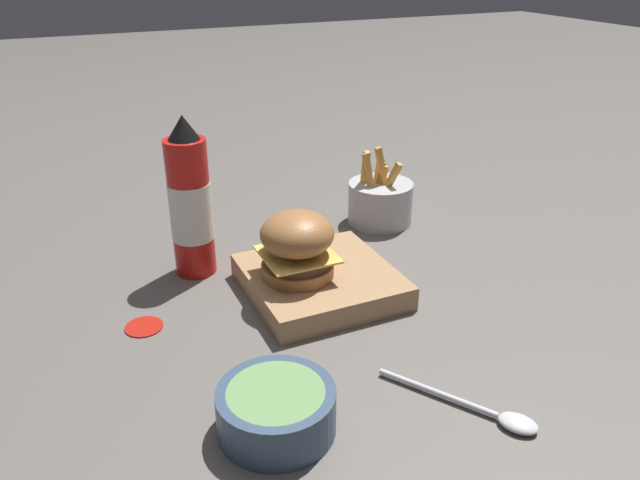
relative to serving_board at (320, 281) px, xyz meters
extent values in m
plane|color=#5B5651|center=(-0.01, -0.04, -0.02)|extent=(6.00, 6.00, 0.00)
cube|color=#A37A51|center=(0.00, 0.00, 0.00)|extent=(0.21, 0.21, 0.04)
cylinder|color=#9E6638|center=(0.03, 0.00, 0.03)|extent=(0.10, 0.10, 0.02)
cylinder|color=#4C3323|center=(0.03, 0.00, 0.04)|extent=(0.10, 0.10, 0.01)
cube|color=#EAC656|center=(0.03, 0.00, 0.05)|extent=(0.10, 0.10, 0.00)
ellipsoid|color=#9E6638|center=(0.03, 0.00, 0.08)|extent=(0.10, 0.10, 0.06)
cylinder|color=red|center=(0.15, -0.14, 0.09)|extent=(0.06, 0.06, 0.21)
cylinder|color=white|center=(0.15, -0.14, 0.08)|extent=(0.06, 0.06, 0.09)
cone|color=black|center=(0.15, -0.14, 0.21)|extent=(0.05, 0.05, 0.04)
cylinder|color=#B7B7BC|center=(-0.21, -0.19, 0.02)|extent=(0.12, 0.12, 0.08)
cube|color=gold|center=(-0.21, -0.19, 0.08)|extent=(0.03, 0.02, 0.10)
cube|color=gold|center=(-0.22, -0.17, 0.07)|extent=(0.03, 0.03, 0.08)
cube|color=gold|center=(-0.20, -0.19, 0.06)|extent=(0.03, 0.03, 0.07)
cube|color=gold|center=(-0.21, -0.19, 0.06)|extent=(0.02, 0.02, 0.07)
cube|color=gold|center=(-0.21, -0.19, 0.06)|extent=(0.02, 0.01, 0.06)
cube|color=gold|center=(-0.18, -0.20, 0.07)|extent=(0.01, 0.03, 0.09)
cube|color=gold|center=(-0.18, -0.18, 0.07)|extent=(0.02, 0.02, 0.09)
cylinder|color=#384C66|center=(0.16, 0.24, 0.01)|extent=(0.13, 0.13, 0.05)
cylinder|color=#669356|center=(0.16, 0.24, 0.03)|extent=(0.10, 0.10, 0.01)
cylinder|color=silver|center=(-0.02, 0.27, -0.01)|extent=(0.08, 0.13, 0.01)
ellipsoid|color=silver|center=(-0.07, 0.35, -0.01)|extent=(0.05, 0.05, 0.01)
cylinder|color=#B21E14|center=(0.26, -0.01, -0.02)|extent=(0.05, 0.05, 0.00)
camera|label=1|loc=(0.33, 0.73, 0.46)|focal=35.00mm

